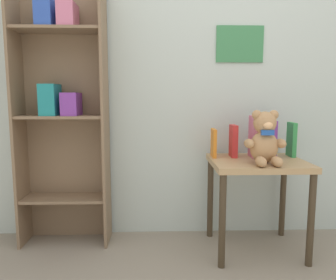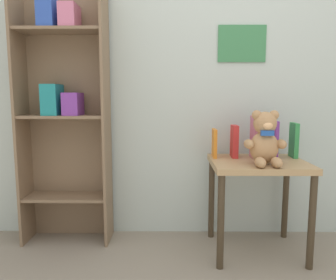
% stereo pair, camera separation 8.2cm
% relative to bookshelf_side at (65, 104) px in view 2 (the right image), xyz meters
% --- Properties ---
extents(wall_back, '(4.80, 0.07, 2.50)m').
position_rel_bookshelf_side_xyz_m(wall_back, '(0.91, 0.13, 0.33)').
color(wall_back, silver).
rests_on(wall_back, ground_plane).
extents(bookshelf_side, '(0.57, 0.24, 1.68)m').
position_rel_bookshelf_side_xyz_m(bookshelf_side, '(0.00, 0.00, 0.00)').
color(bookshelf_side, '#7F664C').
rests_on(bookshelf_side, ground_plane).
extents(display_table, '(0.57, 0.48, 0.58)m').
position_rel_bookshelf_side_xyz_m(display_table, '(1.23, -0.19, -0.44)').
color(display_table, tan).
rests_on(display_table, ground_plane).
extents(teddy_bear, '(0.24, 0.22, 0.31)m').
position_rel_bookshelf_side_xyz_m(teddy_bear, '(1.24, -0.30, -0.20)').
color(teddy_bear, tan).
rests_on(teddy_bear, display_table).
extents(book_standing_orange, '(0.03, 0.13, 0.18)m').
position_rel_bookshelf_side_xyz_m(book_standing_orange, '(0.98, -0.08, -0.25)').
color(book_standing_orange, orange).
rests_on(book_standing_orange, display_table).
extents(book_standing_red, '(0.04, 0.11, 0.21)m').
position_rel_bookshelf_side_xyz_m(book_standing_red, '(1.11, -0.08, -0.24)').
color(book_standing_red, red).
rests_on(book_standing_red, display_table).
extents(book_standing_pink, '(0.04, 0.15, 0.27)m').
position_rel_bookshelf_side_xyz_m(book_standing_pink, '(1.23, -0.10, -0.21)').
color(book_standing_pink, '#D17093').
rests_on(book_standing_pink, display_table).
extents(book_standing_purple, '(0.03, 0.13, 0.24)m').
position_rel_bookshelf_side_xyz_m(book_standing_purple, '(1.36, -0.08, -0.22)').
color(book_standing_purple, purple).
rests_on(book_standing_purple, display_table).
extents(book_standing_green, '(0.03, 0.12, 0.22)m').
position_rel_bookshelf_side_xyz_m(book_standing_green, '(1.49, -0.08, -0.23)').
color(book_standing_green, '#33934C').
rests_on(book_standing_green, display_table).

